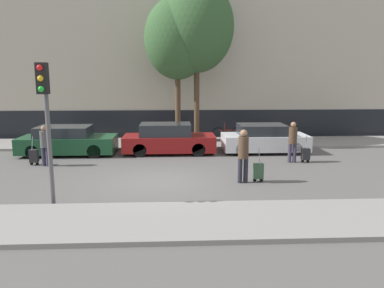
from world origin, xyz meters
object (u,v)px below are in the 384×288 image
(trolley_center, at_px, (258,171))
(parked_bicycle, at_px, (228,134))
(pedestrian_right, at_px, (293,140))
(trolley_right, at_px, (306,154))
(bare_tree_down_street, at_px, (177,39))
(pedestrian_center, at_px, (243,153))
(parked_car_1, at_px, (168,139))
(trolley_left, at_px, (34,156))
(bare_tree_near_crossing, at_px, (197,27))
(parked_car_2, at_px, (264,139))
(parked_car_0, at_px, (67,141))
(pedestrian_left, at_px, (45,143))
(traffic_light, at_px, (45,106))

(trolley_center, relative_size, parked_bicycle, 0.66)
(pedestrian_right, distance_m, trolley_right, 0.82)
(parked_bicycle, bearing_deg, bare_tree_down_street, -176.43)
(pedestrian_center, bearing_deg, parked_car_1, -72.11)
(pedestrian_center, bearing_deg, trolley_left, -29.38)
(trolley_right, bearing_deg, bare_tree_near_crossing, 132.53)
(parked_car_2, height_order, pedestrian_right, pedestrian_right)
(parked_car_0, height_order, trolley_center, parked_car_0)
(parked_car_1, distance_m, bare_tree_near_crossing, 6.01)
(parked_car_1, distance_m, pedestrian_left, 5.34)
(parked_car_1, relative_size, bare_tree_down_street, 0.57)
(pedestrian_left, bearing_deg, parked_car_2, 32.41)
(parked_car_0, distance_m, parked_car_2, 9.03)
(trolley_left, distance_m, parked_bicycle, 9.76)
(parked_car_2, height_order, bare_tree_down_street, bare_tree_down_street)
(parked_car_2, xyz_separation_m, trolley_right, (1.22, -2.21, -0.27))
(parked_car_2, bearing_deg, parked_bicycle, 116.16)
(parked_car_1, xyz_separation_m, pedestrian_right, (5.14, -2.10, 0.31))
(parked_car_1, xyz_separation_m, traffic_light, (-3.10, -7.03, 2.10))
(pedestrian_left, bearing_deg, trolley_center, 0.16)
(pedestrian_center, bearing_deg, pedestrian_left, -29.50)
(parked_car_0, relative_size, trolley_left, 3.62)
(traffic_light, xyz_separation_m, bare_tree_down_street, (3.58, 9.57, 2.63))
(pedestrian_left, xyz_separation_m, traffic_light, (1.73, -4.78, 1.84))
(parked_bicycle, height_order, bare_tree_near_crossing, bare_tree_near_crossing)
(pedestrian_right, height_order, trolley_right, pedestrian_right)
(trolley_center, xyz_separation_m, pedestrian_right, (2.04, 2.79, 0.59))
(pedestrian_left, distance_m, trolley_center, 8.38)
(parked_car_2, relative_size, bare_tree_near_crossing, 0.48)
(pedestrian_left, bearing_deg, trolley_right, 19.03)
(parked_car_2, distance_m, bare_tree_down_street, 6.69)
(parked_car_1, distance_m, parked_bicycle, 4.16)
(parked_car_2, height_order, traffic_light, traffic_light)
(trolley_center, distance_m, trolley_right, 3.76)
(trolley_right, bearing_deg, trolley_left, 179.56)
(pedestrian_center, bearing_deg, pedestrian_right, -141.13)
(traffic_light, bearing_deg, parked_car_1, 66.22)
(pedestrian_center, distance_m, bare_tree_near_crossing, 8.97)
(pedestrian_left, bearing_deg, bare_tree_near_crossing, 55.30)
(traffic_light, bearing_deg, pedestrian_left, 109.95)
(parked_car_1, height_order, trolley_left, parked_car_1)
(parked_car_0, height_order, trolley_left, parked_car_0)
(pedestrian_right, bearing_deg, trolley_right, 179.94)
(parked_car_0, distance_m, trolley_center, 9.06)
(pedestrian_center, xyz_separation_m, pedestrian_right, (2.58, 2.88, -0.07))
(trolley_center, bearing_deg, bare_tree_near_crossing, 102.62)
(traffic_light, bearing_deg, bare_tree_down_street, 69.50)
(trolley_left, distance_m, pedestrian_right, 10.51)
(parked_bicycle, bearing_deg, trolley_center, -90.43)
(parked_car_1, height_order, pedestrian_right, pedestrian_right)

